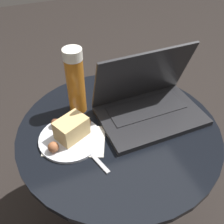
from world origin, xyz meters
TOP-DOWN VIEW (x-y plane):
  - ground_plane at (0.00, 0.00)m, footprint 6.00×6.00m
  - table at (0.00, 0.00)m, footprint 0.66×0.66m
  - napkin at (-0.15, -0.00)m, footprint 0.22×0.19m
  - laptop at (0.12, 0.03)m, footprint 0.34×0.23m
  - beer_glass at (-0.09, 0.14)m, footprint 0.06×0.06m
  - snack_plate at (-0.16, 0.02)m, footprint 0.19×0.19m
  - fork at (-0.13, -0.04)m, footprint 0.07×0.19m

SIDE VIEW (x-z plane):
  - ground_plane at x=0.00m, z-range 0.00..0.00m
  - table at x=0.00m, z-range 0.14..0.69m
  - napkin at x=-0.15m, z-range 0.55..0.56m
  - fork at x=-0.13m, z-range 0.55..0.56m
  - snack_plate at x=-0.16m, z-range 0.54..0.61m
  - laptop at x=0.12m, z-range 0.48..0.72m
  - beer_glass at x=-0.09m, z-range 0.55..0.79m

